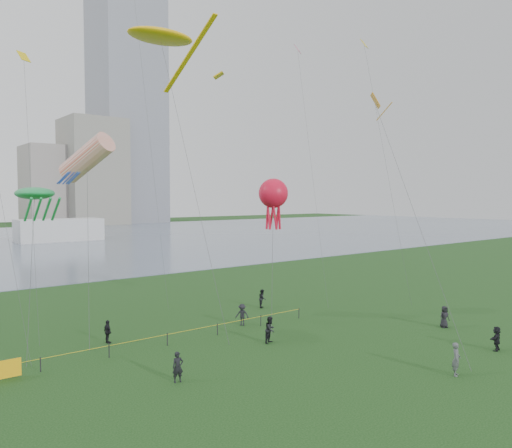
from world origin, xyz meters
TOP-DOWN VIEW (x-y plane):
  - ground_plane at (0.00, 0.00)m, footprint 400.00×400.00m
  - tower at (62.00, 168.00)m, footprint 24.00×24.00m
  - building_mid at (46.00, 162.00)m, footprint 20.00×20.00m
  - building_low at (32.00, 168.00)m, footprint 16.00×18.00m
  - pavilion_right at (14.00, 98.00)m, footprint 18.00×7.00m
  - fence at (-11.59, 12.57)m, footprint 24.07×0.07m
  - kite_flyer at (4.25, -2.33)m, footprint 0.80×0.69m
  - spectator_a at (0.27, 8.80)m, footprint 1.07×0.96m
  - spectator_b at (1.55, 13.64)m, footprint 1.13×1.23m
  - spectator_c at (-8.34, 15.55)m, footprint 0.44×0.94m
  - spectator_d at (13.09, 3.60)m, footprint 0.92×0.74m
  - spectator_e at (10.48, -1.59)m, footprint 1.52×0.73m
  - spectator_f at (-8.21, 6.39)m, footprint 0.67×0.51m
  - spectator_g at (6.70, 17.46)m, footprint 1.00×1.00m
  - kite_stingray at (-2.20, 19.11)m, footprint 5.44×10.82m
  - kite_windsock at (-7.61, 20.87)m, footprint 4.20×8.77m
  - kite_creature at (-12.26, 17.58)m, footprint 2.76×5.68m
  - kite_octopus at (4.87, 13.86)m, footprint 4.32×4.64m
  - kite_delta at (12.11, 9.02)m, footprint 7.70×13.11m
  - small_kites at (-3.22, 19.86)m, footprint 38.31×13.42m

SIDE VIEW (x-z plane):
  - ground_plane at x=0.00m, z-range 0.00..0.00m
  - fence at x=-11.59m, z-range 0.03..1.08m
  - spectator_e at x=10.48m, z-range 0.00..1.57m
  - spectator_c at x=-8.34m, z-range 0.00..1.57m
  - spectator_f at x=-8.21m, z-range 0.00..1.63m
  - spectator_g at x=6.70m, z-range 0.00..1.64m
  - spectator_d at x=13.09m, z-range 0.00..1.64m
  - spectator_b at x=1.55m, z-range 0.00..1.66m
  - spectator_a at x=0.27m, z-range 0.00..1.80m
  - kite_flyer at x=4.25m, z-range 0.00..1.84m
  - pavilion_right at x=14.00m, z-range 0.00..5.00m
  - kite_creature at x=-12.26m, z-range 4.80..15.28m
  - kite_octopus at x=4.87m, z-range 4.42..15.75m
  - kite_windsock at x=-7.61m, z-range 5.45..20.11m
  - building_low at x=32.00m, z-range 0.00..28.00m
  - kite_delta at x=12.11m, z-range 7.47..25.86m
  - building_mid at x=46.00m, z-range 0.00..38.00m
  - kite_stingray at x=-2.20m, z-range 10.92..33.76m
  - small_kites at x=-3.22m, z-range 19.24..28.90m
  - tower at x=62.00m, z-range 0.00..120.00m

